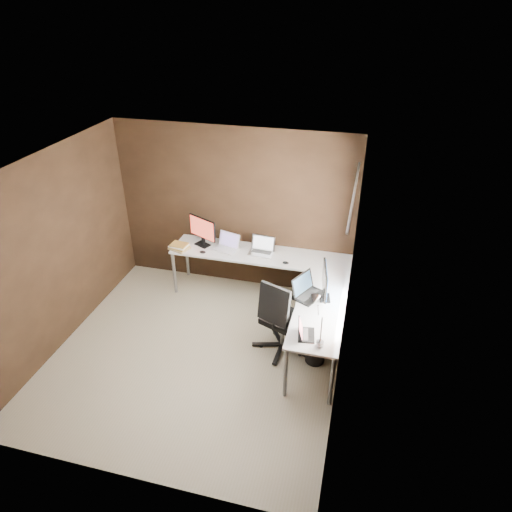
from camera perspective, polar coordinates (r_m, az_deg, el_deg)
The scene contains 15 objects.
room at distance 5.28m, azimuth -4.57°, elevation -1.88°, with size 3.60×3.60×2.50m.
desk at distance 6.28m, azimuth 2.79°, elevation -2.54°, with size 2.65×2.25×0.73m.
drawer_pedestal at distance 6.52m, azimuth 7.97°, elevation -5.49°, with size 0.42×0.50×0.60m, color white.
monitor_left at distance 6.87m, azimuth -6.71°, elevation 3.27°, with size 0.47×0.25×0.45m.
monitor_right at distance 5.68m, azimuth 8.59°, elevation -3.18°, with size 0.16×0.53×0.44m.
laptop_white at distance 6.83m, azimuth -3.61°, elevation 1.33°, with size 0.41×0.34×0.23m.
laptop_silver at distance 6.72m, azimuth 0.75°, elevation 0.87°, with size 0.37×0.28×0.24m.
laptop_black_big at distance 5.82m, azimuth 6.32°, elevation -4.36°, with size 0.44×0.49×0.27m.
laptop_black_small at distance 5.19m, azimuth 6.03°, elevation -9.49°, with size 0.22×0.29×0.18m.
book_stack at distance 6.90m, azimuth -9.58°, elevation 1.16°, with size 0.32×0.29×0.09m.
mouse_left at distance 6.75m, azimuth -6.68°, elevation 0.49°, with size 0.09×0.06×0.04m, color black.
mouse_corner at distance 6.46m, azimuth 3.73°, elevation -0.85°, with size 0.09×0.06×0.04m, color black.
desk_lamp at distance 4.92m, azimuth 7.61°, elevation -7.16°, with size 0.19×0.22×0.60m.
office_chair at distance 5.94m, azimuth 3.15°, elevation -9.17°, with size 0.60×0.63×1.06m.
wastebasket at distance 5.91m, azimuth 7.40°, elevation -11.84°, with size 0.24×0.24×0.28m, color black.
Camera 1 is at (1.85, -4.15, 4.08)m, focal length 32.00 mm.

